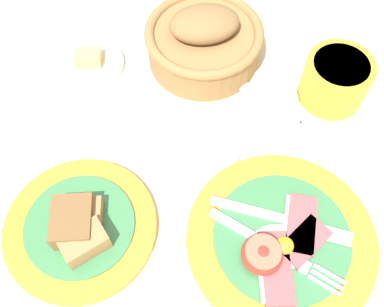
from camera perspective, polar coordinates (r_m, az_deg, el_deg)
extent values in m
plane|color=beige|center=(0.61, 1.86, -7.24)|extent=(3.00, 3.00, 0.00)
cylinder|color=orange|center=(0.60, 11.22, -10.66)|extent=(0.25, 0.25, 0.01)
cylinder|color=#3D7F4C|center=(0.59, 11.35, -10.40)|extent=(0.18, 0.18, 0.00)
cube|color=#BC5156|center=(0.59, 14.08, -10.82)|extent=(0.07, 0.08, 0.01)
cube|color=beige|center=(0.59, 12.89, -9.77)|extent=(0.05, 0.06, 0.01)
cube|color=#BC5156|center=(0.57, 10.63, -14.08)|extent=(0.05, 0.10, 0.01)
cube|color=beige|center=(0.57, 9.00, -14.18)|extent=(0.03, 0.09, 0.01)
cube|color=#BC5156|center=(0.60, 13.68, -8.74)|extent=(0.04, 0.08, 0.01)
cube|color=beige|center=(0.60, 12.15, -8.48)|extent=(0.02, 0.07, 0.01)
ellipsoid|color=red|center=(0.57, 8.87, -12.57)|extent=(0.05, 0.05, 0.03)
cylinder|color=#DB664C|center=(0.56, 9.05, -12.20)|extent=(0.04, 0.04, 0.00)
ellipsoid|color=white|center=(0.58, 11.04, -11.50)|extent=(0.07, 0.06, 0.01)
ellipsoid|color=yellow|center=(0.58, 11.68, -11.35)|extent=(0.02, 0.02, 0.01)
cube|color=silver|center=(0.58, 6.98, -9.99)|extent=(0.10, 0.06, 0.00)
cube|color=silver|center=(0.58, 13.44, -13.43)|extent=(0.03, 0.03, 0.00)
cube|color=silver|center=(0.58, 16.43, -15.77)|extent=(0.04, 0.02, 0.00)
cube|color=silver|center=(0.58, 16.75, -15.09)|extent=(0.04, 0.02, 0.00)
cube|color=silver|center=(0.59, 17.07, -14.43)|extent=(0.04, 0.02, 0.00)
cube|color=silver|center=(0.59, 7.37, -7.55)|extent=(0.11, 0.03, 0.00)
cube|color=#9EA0A5|center=(0.60, 16.07, -9.56)|extent=(0.08, 0.03, 0.00)
cylinder|color=orange|center=(0.61, -13.96, -9.13)|extent=(0.20, 0.20, 0.01)
cylinder|color=#3D7F4C|center=(0.60, -14.12, -8.85)|extent=(0.14, 0.14, 0.00)
cube|color=brown|center=(0.59, -14.89, -8.33)|extent=(0.06, 0.07, 0.03)
cube|color=#9E7A4C|center=(0.58, -13.53, -10.93)|extent=(0.07, 0.06, 0.03)
cube|color=#9E7A4C|center=(0.60, -14.34, -7.81)|extent=(0.07, 0.06, 0.02)
cylinder|color=yellow|center=(0.71, 17.73, 8.86)|extent=(0.10, 0.10, 0.07)
cylinder|color=white|center=(0.69, 18.44, 10.50)|extent=(0.08, 0.08, 0.01)
cylinder|color=olive|center=(0.74, 1.49, 13.49)|extent=(0.18, 0.18, 0.06)
torus|color=olive|center=(0.71, 1.55, 15.10)|extent=(0.19, 0.19, 0.02)
ellipsoid|color=olive|center=(0.70, 1.58, 16.14)|extent=(0.12, 0.10, 0.04)
cylinder|color=silver|center=(0.76, -12.84, 10.98)|extent=(0.11, 0.11, 0.01)
cube|color=#F4E06B|center=(0.75, -13.08, 11.77)|extent=(0.05, 0.04, 0.02)
cube|color=silver|center=(0.71, 7.29, 7.17)|extent=(0.03, 0.11, 0.01)
ellipsoid|color=silver|center=(0.65, 5.16, 0.36)|extent=(0.04, 0.07, 0.01)
cube|color=silver|center=(0.70, 12.38, 5.01)|extent=(0.10, 0.06, 0.01)
ellipsoid|color=silver|center=(0.72, 5.29, 9.27)|extent=(0.07, 0.06, 0.01)
cube|color=silver|center=(0.67, 14.47, 0.16)|extent=(0.04, 0.11, 0.01)
ellipsoid|color=silver|center=(0.72, 12.22, 7.42)|extent=(0.05, 0.07, 0.01)
cube|color=silver|center=(0.57, 3.12, -17.31)|extent=(0.00, 0.04, 0.00)
cube|color=silver|center=(0.57, 2.29, -17.22)|extent=(0.00, 0.04, 0.00)
cube|color=silver|center=(0.57, 1.46, -17.13)|extent=(0.00, 0.04, 0.00)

